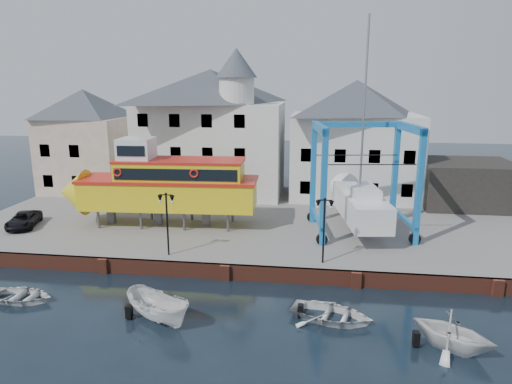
# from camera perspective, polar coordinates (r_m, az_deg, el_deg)

# --- Properties ---
(ground) EXTENTS (140.00, 140.00, 0.00)m
(ground) POSITION_cam_1_polar(r_m,az_deg,el_deg) (29.04, -3.86, -10.90)
(ground) COLOR black
(ground) RESTS_ON ground
(hardstanding) EXTENTS (44.00, 22.00, 1.00)m
(hardstanding) POSITION_cam_1_polar(r_m,az_deg,el_deg) (39.01, -0.68, -3.58)
(hardstanding) COLOR slate
(hardstanding) RESTS_ON ground
(quay_wall) EXTENTS (44.00, 0.47, 1.00)m
(quay_wall) POSITION_cam_1_polar(r_m,az_deg,el_deg) (28.93, -3.84, -9.92)
(quay_wall) COLOR brown
(quay_wall) RESTS_ON ground
(building_pink) EXTENTS (8.00, 7.00, 10.30)m
(building_pink) POSITION_cam_1_polar(r_m,az_deg,el_deg) (50.07, -20.42, 6.03)
(building_pink) COLOR tan
(building_pink) RESTS_ON hardstanding
(building_white_main) EXTENTS (14.00, 8.30, 14.00)m
(building_white_main) POSITION_cam_1_polar(r_m,az_deg,el_deg) (45.68, -5.46, 7.67)
(building_white_main) COLOR white
(building_white_main) RESTS_ON hardstanding
(building_white_right) EXTENTS (12.00, 8.00, 11.20)m
(building_white_right) POSITION_cam_1_polar(r_m,az_deg,el_deg) (45.34, 12.20, 6.43)
(building_white_right) COLOR white
(building_white_right) RESTS_ON hardstanding
(shed_dark) EXTENTS (8.00, 7.00, 4.00)m
(shed_dark) POSITION_cam_1_polar(r_m,az_deg,el_deg) (45.87, 24.70, 1.00)
(shed_dark) COLOR black
(shed_dark) RESTS_ON hardstanding
(lamp_post_left) EXTENTS (1.12, 0.32, 4.20)m
(lamp_post_left) POSITION_cam_1_polar(r_m,az_deg,el_deg) (29.72, -11.12, -1.99)
(lamp_post_left) COLOR black
(lamp_post_left) RESTS_ON hardstanding
(lamp_post_right) EXTENTS (1.12, 0.32, 4.20)m
(lamp_post_right) POSITION_cam_1_polar(r_m,az_deg,el_deg) (28.20, 8.55, -2.73)
(lamp_post_right) COLOR black
(lamp_post_right) RESTS_ON hardstanding
(tour_boat) EXTENTS (15.89, 4.54, 6.84)m
(tour_boat) POSITION_cam_1_polar(r_m,az_deg,el_deg) (36.36, -12.25, 0.90)
(tour_boat) COLOR #59595E
(tour_boat) RESTS_ON hardstanding
(travel_lift) EXTENTS (8.01, 10.59, 15.60)m
(travel_lift) POSITION_cam_1_polar(r_m,az_deg,el_deg) (35.50, 12.65, -0.47)
(travel_lift) COLOR #1557A1
(travel_lift) RESTS_ON hardstanding
(van) EXTENTS (2.99, 4.45, 1.13)m
(van) POSITION_cam_1_polar(r_m,az_deg,el_deg) (39.97, -27.05, -3.10)
(van) COLOR black
(van) RESTS_ON hardstanding
(motorboat_a) EXTENTS (4.61, 3.69, 1.70)m
(motorboat_a) POSITION_cam_1_polar(r_m,az_deg,el_deg) (25.04, -12.03, -15.45)
(motorboat_a) COLOR white
(motorboat_a) RESTS_ON ground
(motorboat_b) EXTENTS (4.93, 4.10, 0.88)m
(motorboat_b) POSITION_cam_1_polar(r_m,az_deg,el_deg) (24.92, 9.39, -15.48)
(motorboat_b) COLOR white
(motorboat_b) RESTS_ON ground
(motorboat_c) EXTENTS (4.93, 4.78, 1.98)m
(motorboat_c) POSITION_cam_1_polar(r_m,az_deg,el_deg) (24.09, 23.21, -17.58)
(motorboat_c) COLOR white
(motorboat_c) RESTS_ON ground
(motorboat_d) EXTENTS (3.92, 2.89, 0.78)m
(motorboat_d) POSITION_cam_1_polar(r_m,az_deg,el_deg) (29.65, -27.28, -11.95)
(motorboat_d) COLOR white
(motorboat_d) RESTS_ON ground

